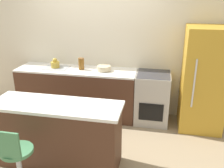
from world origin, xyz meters
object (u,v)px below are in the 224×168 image
(stool_chair, at_px, (17,162))
(kettle, at_px, (55,64))
(mixing_bowl, at_px, (104,68))
(oven_range, at_px, (152,98))
(refrigerator, at_px, (204,80))

(stool_chair, distance_m, kettle, 2.17)
(kettle, bearing_deg, mixing_bowl, -0.00)
(oven_range, relative_size, stool_chair, 1.01)
(refrigerator, bearing_deg, mixing_bowl, 178.30)
(oven_range, relative_size, kettle, 5.02)
(kettle, bearing_deg, refrigerator, -1.10)
(mixing_bowl, bearing_deg, kettle, 180.00)
(refrigerator, xyz_separation_m, mixing_bowl, (-1.69, 0.05, 0.08))
(refrigerator, distance_m, mixing_bowl, 1.69)
(oven_range, bearing_deg, stool_chair, -124.27)
(oven_range, xyz_separation_m, refrigerator, (0.81, -0.04, 0.41))
(refrigerator, relative_size, kettle, 9.63)
(stool_chair, bearing_deg, refrigerator, 42.37)
(oven_range, distance_m, stool_chair, 2.49)
(stool_chair, bearing_deg, kettle, 100.92)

